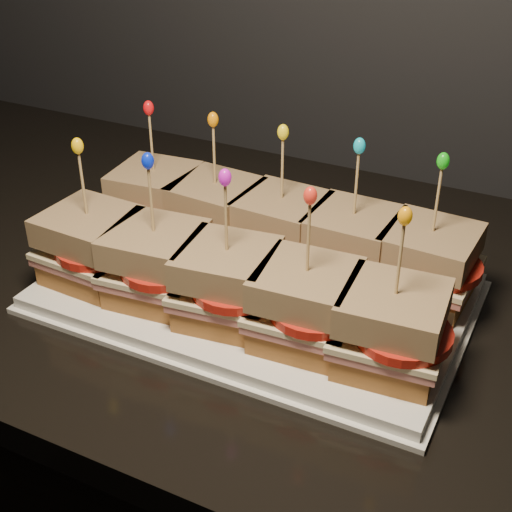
% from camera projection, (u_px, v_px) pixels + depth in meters
% --- Properties ---
extents(granite_slab, '(2.60, 0.65, 0.03)m').
position_uv_depth(granite_slab, '(185.00, 260.00, 0.88)').
color(granite_slab, black).
rests_on(granite_slab, cabinet).
extents(platter, '(0.43, 0.27, 0.02)m').
position_uv_depth(platter, '(256.00, 293.00, 0.77)').
color(platter, white).
rests_on(platter, granite_slab).
extents(platter_rim, '(0.45, 0.28, 0.01)m').
position_uv_depth(platter_rim, '(256.00, 297.00, 0.77)').
color(platter_rim, white).
rests_on(platter_rim, granite_slab).
extents(sandwich_0_bread_bot, '(0.09, 0.09, 0.02)m').
position_uv_depth(sandwich_0_bread_bot, '(157.00, 219.00, 0.87)').
color(sandwich_0_bread_bot, brown).
rests_on(sandwich_0_bread_bot, platter).
extents(sandwich_0_ham, '(0.10, 0.10, 0.01)m').
position_uv_depth(sandwich_0_ham, '(157.00, 207.00, 0.86)').
color(sandwich_0_ham, '#B7665A').
rests_on(sandwich_0_ham, sandwich_0_bread_bot).
extents(sandwich_0_cheese, '(0.11, 0.10, 0.01)m').
position_uv_depth(sandwich_0_cheese, '(156.00, 202.00, 0.85)').
color(sandwich_0_cheese, beige).
rests_on(sandwich_0_cheese, sandwich_0_ham).
extents(sandwich_0_tomato, '(0.09, 0.09, 0.01)m').
position_uv_depth(sandwich_0_tomato, '(161.00, 200.00, 0.84)').
color(sandwich_0_tomato, red).
rests_on(sandwich_0_tomato, sandwich_0_cheese).
extents(sandwich_0_bread_top, '(0.10, 0.10, 0.03)m').
position_uv_depth(sandwich_0_bread_top, '(154.00, 181.00, 0.84)').
color(sandwich_0_bread_top, '#522D11').
rests_on(sandwich_0_bread_top, sandwich_0_tomato).
extents(sandwich_0_pick, '(0.00, 0.00, 0.09)m').
position_uv_depth(sandwich_0_pick, '(152.00, 146.00, 0.82)').
color(sandwich_0_pick, tan).
rests_on(sandwich_0_pick, sandwich_0_bread_top).
extents(sandwich_0_frill, '(0.01, 0.01, 0.02)m').
position_uv_depth(sandwich_0_frill, '(149.00, 108.00, 0.79)').
color(sandwich_0_frill, red).
rests_on(sandwich_0_frill, sandwich_0_pick).
extents(sandwich_1_bread_bot, '(0.09, 0.09, 0.02)m').
position_uv_depth(sandwich_1_bread_bot, '(217.00, 234.00, 0.83)').
color(sandwich_1_bread_bot, brown).
rests_on(sandwich_1_bread_bot, platter).
extents(sandwich_1_ham, '(0.10, 0.10, 0.01)m').
position_uv_depth(sandwich_1_ham, '(216.00, 222.00, 0.83)').
color(sandwich_1_ham, '#B7665A').
rests_on(sandwich_1_ham, sandwich_1_bread_bot).
extents(sandwich_1_cheese, '(0.10, 0.10, 0.01)m').
position_uv_depth(sandwich_1_cheese, '(216.00, 216.00, 0.82)').
color(sandwich_1_cheese, beige).
rests_on(sandwich_1_cheese, sandwich_1_ham).
extents(sandwich_1_tomato, '(0.09, 0.09, 0.01)m').
position_uv_depth(sandwich_1_tomato, '(223.00, 215.00, 0.81)').
color(sandwich_1_tomato, red).
rests_on(sandwich_1_tomato, sandwich_1_cheese).
extents(sandwich_1_bread_top, '(0.09, 0.09, 0.03)m').
position_uv_depth(sandwich_1_bread_top, '(215.00, 195.00, 0.81)').
color(sandwich_1_bread_top, '#522D11').
rests_on(sandwich_1_bread_top, sandwich_1_tomato).
extents(sandwich_1_pick, '(0.00, 0.00, 0.09)m').
position_uv_depth(sandwich_1_pick, '(214.00, 158.00, 0.79)').
color(sandwich_1_pick, tan).
rests_on(sandwich_1_pick, sandwich_1_bread_top).
extents(sandwich_1_frill, '(0.01, 0.01, 0.02)m').
position_uv_depth(sandwich_1_frill, '(213.00, 119.00, 0.76)').
color(sandwich_1_frill, orange).
rests_on(sandwich_1_frill, sandwich_1_pick).
extents(sandwich_2_bread_bot, '(0.09, 0.09, 0.02)m').
position_uv_depth(sandwich_2_bread_bot, '(281.00, 250.00, 0.80)').
color(sandwich_2_bread_bot, brown).
rests_on(sandwich_2_bread_bot, platter).
extents(sandwich_2_ham, '(0.10, 0.10, 0.01)m').
position_uv_depth(sandwich_2_ham, '(281.00, 237.00, 0.79)').
color(sandwich_2_ham, '#B7665A').
rests_on(sandwich_2_ham, sandwich_2_bread_bot).
extents(sandwich_2_cheese, '(0.10, 0.10, 0.01)m').
position_uv_depth(sandwich_2_cheese, '(281.00, 232.00, 0.79)').
color(sandwich_2_cheese, beige).
rests_on(sandwich_2_cheese, sandwich_2_ham).
extents(sandwich_2_tomato, '(0.09, 0.09, 0.01)m').
position_uv_depth(sandwich_2_tomato, '(289.00, 231.00, 0.78)').
color(sandwich_2_tomato, red).
rests_on(sandwich_2_tomato, sandwich_2_cheese).
extents(sandwich_2_bread_top, '(0.09, 0.09, 0.03)m').
position_uv_depth(sandwich_2_bread_top, '(281.00, 210.00, 0.78)').
color(sandwich_2_bread_top, '#522D11').
rests_on(sandwich_2_bread_top, sandwich_2_tomato).
extents(sandwich_2_pick, '(0.00, 0.00, 0.09)m').
position_uv_depth(sandwich_2_pick, '(282.00, 172.00, 0.75)').
color(sandwich_2_pick, tan).
rests_on(sandwich_2_pick, sandwich_2_bread_top).
extents(sandwich_2_frill, '(0.01, 0.01, 0.02)m').
position_uv_depth(sandwich_2_frill, '(283.00, 132.00, 0.73)').
color(sandwich_2_frill, yellow).
rests_on(sandwich_2_frill, sandwich_2_pick).
extents(sandwich_3_bread_bot, '(0.09, 0.09, 0.02)m').
position_uv_depth(sandwich_3_bread_bot, '(350.00, 267.00, 0.77)').
color(sandwich_3_bread_bot, brown).
rests_on(sandwich_3_bread_bot, platter).
extents(sandwich_3_ham, '(0.10, 0.09, 0.01)m').
position_uv_depth(sandwich_3_ham, '(351.00, 254.00, 0.76)').
color(sandwich_3_ham, '#B7665A').
rests_on(sandwich_3_ham, sandwich_3_bread_bot).
extents(sandwich_3_cheese, '(0.10, 0.10, 0.01)m').
position_uv_depth(sandwich_3_cheese, '(351.00, 249.00, 0.76)').
color(sandwich_3_cheese, beige).
rests_on(sandwich_3_cheese, sandwich_3_ham).
extents(sandwich_3_tomato, '(0.09, 0.09, 0.01)m').
position_uv_depth(sandwich_3_tomato, '(361.00, 248.00, 0.75)').
color(sandwich_3_tomato, red).
rests_on(sandwich_3_tomato, sandwich_3_cheese).
extents(sandwich_3_bread_top, '(0.09, 0.09, 0.03)m').
position_uv_depth(sandwich_3_bread_top, '(353.00, 226.00, 0.75)').
color(sandwich_3_bread_top, '#522D11').
rests_on(sandwich_3_bread_top, sandwich_3_tomato).
extents(sandwich_3_pick, '(0.00, 0.00, 0.09)m').
position_uv_depth(sandwich_3_pick, '(356.00, 187.00, 0.72)').
color(sandwich_3_pick, tan).
rests_on(sandwich_3_pick, sandwich_3_bread_top).
extents(sandwich_3_frill, '(0.01, 0.01, 0.02)m').
position_uv_depth(sandwich_3_frill, '(359.00, 146.00, 0.70)').
color(sandwich_3_frill, '#10A9C1').
rests_on(sandwich_3_frill, sandwich_3_pick).
extents(sandwich_4_bread_bot, '(0.09, 0.09, 0.02)m').
position_uv_depth(sandwich_4_bread_bot, '(425.00, 286.00, 0.74)').
color(sandwich_4_bread_bot, brown).
rests_on(sandwich_4_bread_bot, platter).
extents(sandwich_4_ham, '(0.10, 0.10, 0.01)m').
position_uv_depth(sandwich_4_ham, '(427.00, 273.00, 0.73)').
color(sandwich_4_ham, '#B7665A').
rests_on(sandwich_4_ham, sandwich_4_bread_bot).
extents(sandwich_4_cheese, '(0.10, 0.10, 0.01)m').
position_uv_depth(sandwich_4_cheese, '(428.00, 267.00, 0.73)').
color(sandwich_4_cheese, beige).
rests_on(sandwich_4_cheese, sandwich_4_ham).
extents(sandwich_4_tomato, '(0.09, 0.09, 0.01)m').
position_uv_depth(sandwich_4_tomato, '(439.00, 266.00, 0.71)').
color(sandwich_4_tomato, red).
rests_on(sandwich_4_tomato, sandwich_4_cheese).
extents(sandwich_4_bread_top, '(0.09, 0.09, 0.03)m').
position_uv_depth(sandwich_4_bread_top, '(431.00, 244.00, 0.71)').
color(sandwich_4_bread_top, '#522D11').
rests_on(sandwich_4_bread_top, sandwich_4_tomato).
extents(sandwich_4_pick, '(0.00, 0.00, 0.09)m').
position_uv_depth(sandwich_4_pick, '(437.00, 204.00, 0.69)').
color(sandwich_4_pick, tan).
rests_on(sandwich_4_pick, sandwich_4_bread_top).
extents(sandwich_4_frill, '(0.01, 0.01, 0.02)m').
position_uv_depth(sandwich_4_frill, '(443.00, 161.00, 0.67)').
color(sandwich_4_frill, '#15B113').
rests_on(sandwich_4_frill, sandwich_4_pick).
extents(sandwich_5_bread_bot, '(0.09, 0.09, 0.02)m').
position_uv_depth(sandwich_5_bread_bot, '(94.00, 267.00, 0.77)').
color(sandwich_5_bread_bot, brown).
rests_on(sandwich_5_bread_bot, platter).
extents(sandwich_5_ham, '(0.10, 0.10, 0.01)m').
position_uv_depth(sandwich_5_ham, '(92.00, 254.00, 0.76)').
color(sandwich_5_ham, '#B7665A').
rests_on(sandwich_5_ham, sandwich_5_bread_bot).
extents(sandwich_5_cheese, '(0.10, 0.10, 0.01)m').
position_uv_depth(sandwich_5_cheese, '(92.00, 249.00, 0.76)').
color(sandwich_5_cheese, beige).
rests_on(sandwich_5_cheese, sandwich_5_ham).
extents(sandwich_5_tomato, '(0.09, 0.09, 0.01)m').
position_uv_depth(sandwich_5_tomato, '(96.00, 248.00, 0.75)').
color(sandwich_5_tomato, red).
rests_on(sandwich_5_tomato, sandwich_5_cheese).
extents(sandwich_5_bread_top, '(0.09, 0.09, 0.03)m').
position_uv_depth(sandwich_5_bread_top, '(89.00, 226.00, 0.75)').
color(sandwich_5_bread_top, '#522D11').
rests_on(sandwich_5_bread_top, sandwich_5_tomato).
extents(sandwich_5_pick, '(0.00, 0.00, 0.09)m').
position_uv_depth(sandwich_5_pick, '(83.00, 187.00, 0.72)').
color(sandwich_5_pick, tan).
rests_on(sandwich_5_pick, sandwich_5_bread_top).
extents(sandwich_5_frill, '(0.01, 0.01, 0.02)m').
position_uv_depth(sandwich_5_frill, '(77.00, 146.00, 0.70)').
color(sandwich_5_frill, '#F9BA09').
rests_on(sandwich_5_frill, sandwich_5_pick).
extents(sandwich_6_bread_bot, '(0.09, 0.09, 0.02)m').
position_uv_depth(sandwich_6_bread_bot, '(158.00, 286.00, 0.74)').
color(sandwich_6_bread_bot, brown).
rests_on(sandwich_6_bread_bot, platter).
extents(sandwich_6_ham, '(0.10, 0.10, 0.01)m').
position_uv_depth(sandwich_6_ham, '(157.00, 273.00, 0.73)').
color(sandwich_6_ham, '#B7665A').
rests_on(sandwich_6_ham, sandwich_6_bread_bot).
extents(sandwich_6_cheese, '(0.11, 0.10, 0.01)m').
position_uv_depth(sandwich_6_cheese, '(157.00, 267.00, 0.73)').
color(sandwich_6_cheese, beige).
rests_on(sandwich_6_cheese, sandwich_6_ham).
extents(sandwich_6_tomato, '(0.09, 0.09, 0.01)m').
position_uv_depth(sandwich_6_tomato, '(163.00, 266.00, 0.71)').
color(sandwich_6_tomato, red).
rests_on(sandwich_6_tomato, sandwich_6_cheese).
extents(sandwich_6_bread_top, '(0.10, 0.10, 0.03)m').
position_uv_depth(sandwich_6_bread_top, '(155.00, 244.00, 0.71)').
color(sandwich_6_bread_top, '#522D11').
rests_on(sandwich_6_bread_top, sandwich_6_tomato).
extents(sandwich_6_pick, '(0.00, 0.00, 0.09)m').
position_uv_depth(sandwich_6_pick, '(151.00, 204.00, 0.69)').
color(sandwich_6_pick, tan).
rests_on(sandwich_6_pick, sandwich_6_bread_top).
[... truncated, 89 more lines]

